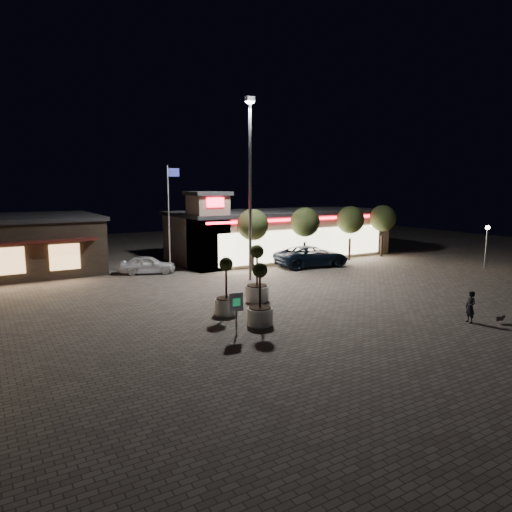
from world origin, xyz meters
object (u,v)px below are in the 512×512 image
pickup_truck (312,256)px  valet_sign (236,306)px  planter_left (226,297)px  white_sedan (148,265)px  pedestrian (470,307)px  planter_mid (260,306)px

pickup_truck → valet_sign: (-13.64, -12.05, 0.48)m
planter_left → valet_sign: planter_left is taller
white_sedan → valet_sign: valet_sign is taller
pedestrian → white_sedan: bearing=-138.7°
pedestrian → valet_sign: bearing=-95.1°
pickup_truck → planter_mid: 16.42m
planter_left → planter_mid: size_ratio=0.99×
pickup_truck → white_sedan: size_ratio=1.52×
white_sedan → planter_mid: planter_mid is taller
pickup_truck → planter_mid: bearing=141.7°
planter_left → white_sedan: bearing=89.9°
pickup_truck → planter_left: (-12.45, -8.81, 0.06)m
planter_mid → valet_sign: 1.92m
pickup_truck → white_sedan: bearing=80.7°
pedestrian → valet_sign: (-10.51, 4.17, 0.57)m
planter_left → valet_sign: size_ratio=1.54×
pedestrian → planter_mid: bearing=-102.8°
white_sedan → planter_mid: size_ratio=1.36×
planter_left → planter_mid: planter_mid is taller
pickup_truck → planter_mid: size_ratio=2.06×
white_sedan → pedestrian: bearing=-132.7°
planter_mid → valet_sign: bearing=-155.3°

